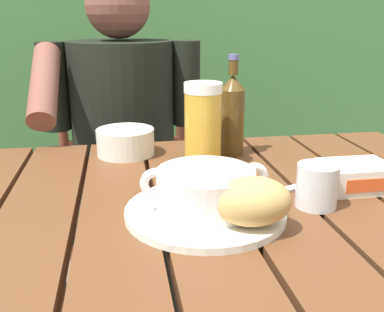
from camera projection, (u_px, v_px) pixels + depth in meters
dining_table at (195, 262)px, 0.79m from camera, size 1.19×0.83×0.78m
hedge_backdrop at (174, 29)px, 2.37m from camera, size 2.90×0.88×1.91m
chair_near_diner at (126, 192)px, 1.63m from camera, size 0.49×0.43×0.91m
person_eating at (123, 140)px, 1.37m from camera, size 0.48×0.47×1.22m
serving_plate at (205, 211)px, 0.72m from camera, size 0.26×0.26×0.01m
soup_bowl at (205, 189)px, 0.71m from camera, size 0.21×0.16×0.07m
bread_roll at (252, 201)px, 0.66m from camera, size 0.13×0.10×0.07m
beer_glass at (203, 125)px, 0.94m from camera, size 0.08×0.08×0.18m
beer_bottle at (232, 114)px, 1.01m from camera, size 0.06×0.06×0.23m
water_glass_small at (317, 186)px, 0.75m from camera, size 0.07×0.07×0.07m
butter_tub at (356, 176)px, 0.83m from camera, size 0.13×0.10×0.05m
table_knife at (266, 194)px, 0.80m from camera, size 0.17×0.08×0.01m
diner_bowl at (126, 142)px, 1.03m from camera, size 0.13×0.13×0.06m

